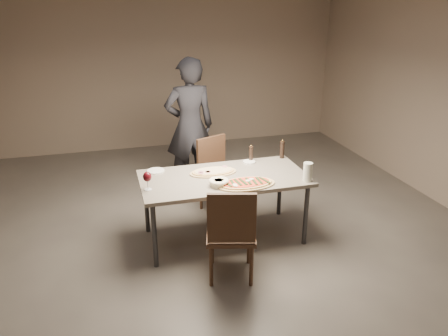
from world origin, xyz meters
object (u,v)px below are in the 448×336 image
object	(u,v)px
pepper_mill_left	(282,149)
ham_pizza	(213,172)
dining_table	(224,181)
bread_basket	(219,182)
carafe	(308,172)
zucchini_pizza	(246,184)
chair_far	(217,170)
diner	(190,126)
chair_near	(231,230)

from	to	relation	value
pepper_mill_left	ham_pizza	bearing A→B (deg)	-164.67
dining_table	pepper_mill_left	xyz separation A→B (m)	(0.83, 0.38, 0.16)
bread_basket	carafe	world-z (taller)	carafe
zucchini_pizza	pepper_mill_left	distance (m)	0.95
chair_far	pepper_mill_left	bearing A→B (deg)	130.20
ham_pizza	dining_table	bearing A→B (deg)	-31.35
dining_table	pepper_mill_left	world-z (taller)	pepper_mill_left
carafe	chair_far	bearing A→B (deg)	122.60
zucchini_pizza	ham_pizza	xyz separation A→B (m)	(-0.25, 0.41, -0.00)
pepper_mill_left	carafe	distance (m)	0.73
dining_table	zucchini_pizza	world-z (taller)	zucchini_pizza
dining_table	pepper_mill_left	size ratio (longest dim) A/B	7.89
zucchini_pizza	chair_far	bearing A→B (deg)	97.91
zucchini_pizza	pepper_mill_left	size ratio (longest dim) A/B	2.71
dining_table	carafe	xyz separation A→B (m)	(0.82, -0.35, 0.16)
zucchini_pizza	chair_far	xyz separation A→B (m)	(-0.04, 1.03, -0.24)
zucchini_pizza	diner	distance (m)	1.73
chair_far	diner	xyz separation A→B (m)	(-0.20, 0.67, 0.40)
dining_table	pepper_mill_left	distance (m)	0.93
dining_table	ham_pizza	world-z (taller)	ham_pizza
zucchini_pizza	bread_basket	world-z (taller)	bread_basket
zucchini_pizza	diner	size ratio (longest dim) A/B	0.33
chair_near	zucchini_pizza	bearing A→B (deg)	74.01
bread_basket	pepper_mill_left	world-z (taller)	pepper_mill_left
pepper_mill_left	chair_far	bearing A→B (deg)	152.49
ham_pizza	chair_near	world-z (taller)	chair_near
chair_near	chair_far	distance (m)	1.56
ham_pizza	chair_near	distance (m)	0.94
ham_pizza	pepper_mill_left	xyz separation A→B (m)	(0.92, 0.25, 0.09)
dining_table	chair_near	xyz separation A→B (m)	(-0.15, -0.79, -0.15)
carafe	diner	bearing A→B (deg)	117.00
ham_pizza	bread_basket	bearing A→B (deg)	-70.90
bread_basket	chair_near	size ratio (longest dim) A/B	0.21
chair_far	diner	size ratio (longest dim) A/B	0.50
dining_table	diner	world-z (taller)	diner
bread_basket	pepper_mill_left	bearing A→B (deg)	32.61
pepper_mill_left	carafe	xyz separation A→B (m)	(-0.01, -0.73, -0.01)
dining_table	diner	xyz separation A→B (m)	(-0.09, 1.42, 0.24)
dining_table	zucchini_pizza	distance (m)	0.33
dining_table	carafe	world-z (taller)	carafe
dining_table	bread_basket	world-z (taller)	bread_basket
ham_pizza	chair_far	xyz separation A→B (m)	(0.20, 0.63, -0.24)
zucchini_pizza	bread_basket	size ratio (longest dim) A/B	3.01
bread_basket	diner	bearing A→B (deg)	88.87
carafe	ham_pizza	bearing A→B (deg)	152.37
diner	dining_table	bearing A→B (deg)	91.83
bread_basket	diner	world-z (taller)	diner
chair_far	diner	world-z (taller)	diner
dining_table	zucchini_pizza	xyz separation A→B (m)	(0.16, -0.28, 0.07)
ham_pizza	bread_basket	distance (m)	0.36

